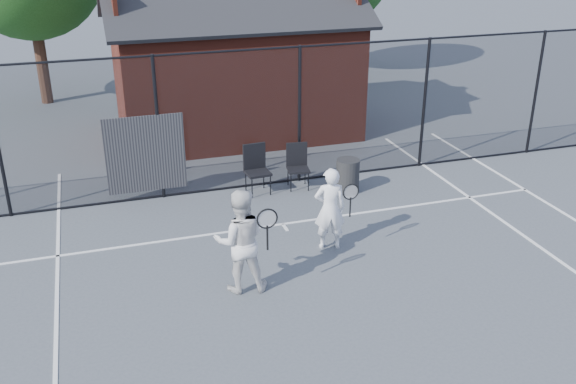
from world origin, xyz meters
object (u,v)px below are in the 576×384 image
object	(u,v)px
clubhouse	(234,72)
chair_left	(298,167)
chair_right	(258,171)
waste_bin	(348,176)
player_back	(240,241)
player_front	(330,209)

from	to	relation	value
clubhouse	chair_left	bearing A→B (deg)	-85.51
chair_right	waste_bin	size ratio (longest dim) A/B	1.41
player_back	chair_right	distance (m)	3.81
player_back	chair_left	size ratio (longest dim) A/B	1.79
waste_bin	chair_right	bearing A→B (deg)	164.80
player_back	chair_right	bearing A→B (deg)	70.79
player_front	player_back	xyz separation A→B (m)	(-1.82, -0.86, 0.09)
chair_right	player_back	bearing A→B (deg)	-113.74
player_back	waste_bin	bearing A→B (deg)	44.92
clubhouse	player_front	world-z (taller)	clubhouse
clubhouse	chair_right	xyz separation A→B (m)	(-0.55, -4.40, -1.09)
clubhouse	player_back	world-z (taller)	clubhouse
player_front	player_back	size ratio (longest dim) A/B	0.89
player_back	chair_right	world-z (taller)	player_back
chair_left	chair_right	distance (m)	0.90
player_front	chair_right	xyz separation A→B (m)	(-0.57, 2.72, -0.25)
player_back	player_front	bearing A→B (deg)	25.36
player_front	chair_left	xyz separation A→B (m)	(0.33, 2.72, -0.28)
player_back	chair_left	xyz separation A→B (m)	(2.15, 3.58, -0.38)
chair_right	waste_bin	bearing A→B (deg)	-19.73
chair_left	chair_right	size ratio (longest dim) A/B	0.93
player_front	player_back	bearing A→B (deg)	-154.64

